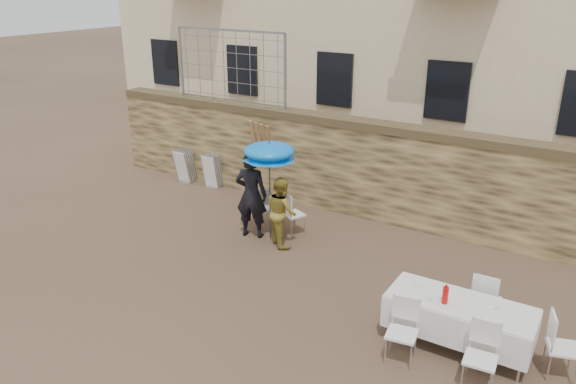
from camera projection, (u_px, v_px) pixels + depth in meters
The scene contains 17 objects.
ground at pixel (201, 304), 9.56m from camera, with size 80.00×80.00×0.00m, color brown.
stone_wall at pixel (336, 164), 13.14m from camera, with size 13.00×0.50×2.20m, color olive.
chain_link_fence at pixel (230, 68), 13.89m from camera, with size 3.20×0.06×1.80m, color gray, non-canonical shape.
man_suit at pixel (251, 195), 11.74m from camera, with size 0.68×0.45×1.88m, color black.
woman_dress at pixel (282, 211), 11.45m from camera, with size 0.71×0.55×1.46m, color gold.
umbrella at pixel (269, 154), 11.29m from camera, with size 1.08×1.08×1.98m.
couple_chair_left at pixel (266, 207), 12.34m from camera, with size 0.48×0.48×0.96m, color white, non-canonical shape.
couple_chair_right at pixel (293, 213), 12.00m from camera, with size 0.48×0.48×0.96m, color white, non-canonical shape.
banquet_table at pixel (461, 305), 8.19m from camera, with size 2.10×0.85×0.78m.
soda_bottle at pixel (445, 295), 8.10m from camera, with size 0.09×0.09×0.26m, color red.
table_chair_front_left at pixel (402, 332), 7.97m from camera, with size 0.48×0.48×0.96m, color white, non-canonical shape.
table_chair_front_right at pixel (481, 358), 7.44m from camera, with size 0.48×0.48×0.96m, color white, non-canonical shape.
table_chair_back at pixel (486, 298), 8.82m from camera, with size 0.48×0.48×0.96m, color white, non-canonical shape.
table_chair_side at pixel (563, 346), 7.67m from camera, with size 0.48×0.48×0.96m, color white, non-canonical shape.
chair_stack_left at pixel (189, 164), 15.22m from camera, with size 0.46×0.47×0.92m, color white, non-canonical shape.
chair_stack_right at pixel (215, 169), 14.78m from camera, with size 0.46×0.40×0.92m, color white, non-canonical shape.
wood_planks at pixel (267, 159), 13.86m from camera, with size 0.70×0.20×2.00m, color #A37749, non-canonical shape.
Camera 1 is at (5.58, -6.23, 5.21)m, focal length 35.00 mm.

